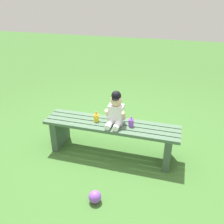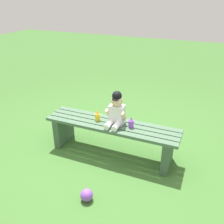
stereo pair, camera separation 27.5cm
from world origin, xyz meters
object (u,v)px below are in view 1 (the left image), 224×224
(sippy_cup_left, at_px, (96,117))
(toy_ball, at_px, (95,197))
(child_figure, at_px, (116,110))
(sippy_cup_right, at_px, (131,122))
(park_bench, at_px, (111,133))

(sippy_cup_left, height_order, toy_ball, sippy_cup_left)
(child_figure, bearing_deg, sippy_cup_right, -2.81)
(park_bench, bearing_deg, sippy_cup_left, 177.93)
(child_figure, xyz_separation_m, toy_ball, (0.02, -0.82, -0.54))
(park_bench, bearing_deg, sippy_cup_right, 1.64)
(park_bench, relative_size, child_figure, 3.98)
(sippy_cup_right, bearing_deg, sippy_cup_left, 180.00)
(sippy_cup_right, relative_size, toy_ball, 1.00)
(sippy_cup_right, xyz_separation_m, toy_ball, (-0.16, -0.81, -0.42))
(child_figure, bearing_deg, sippy_cup_left, -177.79)
(sippy_cup_left, height_order, sippy_cup_right, same)
(child_figure, height_order, toy_ball, child_figure)
(sippy_cup_left, xyz_separation_m, toy_ball, (0.26, -0.81, -0.42))
(sippy_cup_left, distance_m, sippy_cup_right, 0.42)
(park_bench, distance_m, child_figure, 0.31)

